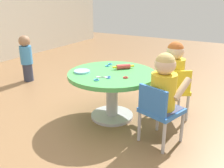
{
  "coord_description": "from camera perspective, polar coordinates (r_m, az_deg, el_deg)",
  "views": [
    {
      "loc": [
        -2.03,
        -1.17,
        1.22
      ],
      "look_at": [
        0.0,
        0.0,
        0.37
      ],
      "focal_mm": 39.83,
      "sensor_mm": 36.0,
      "label": 1
    }
  ],
  "objects": [
    {
      "name": "rolling_pin",
      "position": [
        2.57,
        2.64,
        4.02
      ],
      "size": [
        0.18,
        0.18,
        0.05
      ],
      "color": "#D83F3F",
      "rests_on": "craft_table"
    },
    {
      "name": "child_chair_left",
      "position": [
        2.11,
        10.81,
        -5.99
      ],
      "size": [
        0.38,
        0.38,
        0.54
      ],
      "color": "#B7B7BC",
      "rests_on": "ground"
    },
    {
      "name": "playdough_blob_0",
      "position": [
        2.47,
        -6.91,
        2.88
      ],
      "size": [
        0.16,
        0.16,
        0.02
      ],
      "primitive_type": "cylinder",
      "color": "#8CCCF2",
      "rests_on": "craft_table"
    },
    {
      "name": "toddler_standing",
      "position": [
        3.82,
        -19.09,
        5.88
      ],
      "size": [
        0.17,
        0.17,
        0.67
      ],
      "color": "#33384C",
      "rests_on": "ground"
    },
    {
      "name": "child_chair_right",
      "position": [
        2.59,
        13.84,
        -1.27
      ],
      "size": [
        0.42,
        0.42,
        0.54
      ],
      "color": "#B7B7BC",
      "rests_on": "ground"
    },
    {
      "name": "cookie_cutter_0",
      "position": [
        2.66,
        -1.07,
        4.19
      ],
      "size": [
        0.05,
        0.05,
        0.01
      ],
      "primitive_type": "torus",
      "color": "#3F99D8",
      "rests_on": "craft_table"
    },
    {
      "name": "cookie_cutter_3",
      "position": [
        2.29,
        3.15,
        1.51
      ],
      "size": [
        0.05,
        0.05,
        0.01
      ],
      "primitive_type": "torus",
      "color": "red",
      "rests_on": "craft_table"
    },
    {
      "name": "cookie_cutter_1",
      "position": [
        2.23,
        -3.58,
        0.96
      ],
      "size": [
        0.05,
        0.05,
        0.01
      ],
      "primitive_type": "torus",
      "color": "#3F99D8",
      "rests_on": "craft_table"
    },
    {
      "name": "seated_child_left",
      "position": [
        2.06,
        11.88,
        0.03
      ],
      "size": [
        0.41,
        0.36,
        0.51
      ],
      "color": "#3F4772",
      "rests_on": "ground"
    },
    {
      "name": "seated_child_right",
      "position": [
        2.56,
        14.01,
        3.79
      ],
      "size": [
        0.44,
        0.41,
        0.51
      ],
      "color": "#3F4772",
      "rests_on": "ground"
    },
    {
      "name": "craft_table",
      "position": [
        2.49,
        0.0,
        0.09
      ],
      "size": [
        0.88,
        0.88,
        0.49
      ],
      "color": "silver",
      "rests_on": "ground"
    },
    {
      "name": "ground_plane",
      "position": [
        2.64,
        0.0,
        -7.5
      ],
      "size": [
        10.0,
        10.0,
        0.0
      ],
      "primitive_type": "plane",
      "color": "olive"
    },
    {
      "name": "cookie_cutter_2",
      "position": [
        2.73,
        -0.45,
        4.6
      ],
      "size": [
        0.05,
        0.05,
        0.01
      ],
      "primitive_type": "torus",
      "color": "#3F99D8",
      "rests_on": "craft_table"
    },
    {
      "name": "craft_scissors",
      "position": [
        2.3,
        -1.42,
        1.55
      ],
      "size": [
        0.11,
        0.14,
        0.01
      ],
      "color": "silver",
      "rests_on": "craft_table"
    }
  ]
}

